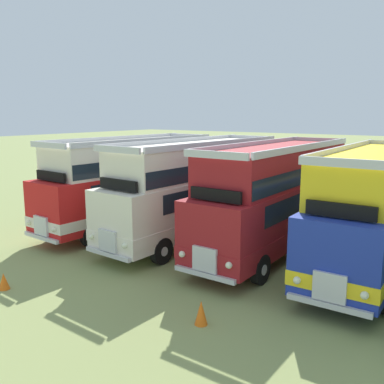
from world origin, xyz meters
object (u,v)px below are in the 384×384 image
at_px(bus_second_in_row, 198,187).
at_px(bus_fourth_in_row, 374,207).
at_px(bus_first_in_row, 133,180).
at_px(bus_third_in_row, 277,195).
at_px(cone_mid_row, 4,281).
at_px(cone_far_end, 201,313).

height_order(bus_second_in_row, bus_fourth_in_row, same).
relative_size(bus_first_in_row, bus_second_in_row, 0.97).
bearing_deg(bus_first_in_row, bus_second_in_row, 3.71).
relative_size(bus_second_in_row, bus_third_in_row, 1.03).
relative_size(bus_third_in_row, cone_mid_row, 19.03).
bearing_deg(bus_fourth_in_row, cone_mid_row, -136.82).
bearing_deg(bus_fourth_in_row, bus_first_in_row, -178.29).
xyz_separation_m(bus_third_in_row, bus_fourth_in_row, (3.81, -0.13, -0.00)).
xyz_separation_m(bus_first_in_row, cone_mid_row, (2.06, -8.45, -2.08)).
bearing_deg(bus_third_in_row, cone_far_end, -81.59).
relative_size(cone_mid_row, cone_far_end, 0.80).
bearing_deg(bus_first_in_row, bus_third_in_row, 3.53).
bearing_deg(bus_second_in_row, bus_third_in_row, 3.36).
distance_m(bus_second_in_row, bus_third_in_row, 3.82).
bearing_deg(bus_fourth_in_row, bus_third_in_row, 178.05).
xyz_separation_m(bus_second_in_row, bus_third_in_row, (3.81, 0.22, -0.00)).
distance_m(bus_fourth_in_row, cone_far_end, 7.82).
height_order(bus_fourth_in_row, cone_far_end, bus_fourth_in_row).
relative_size(bus_first_in_row, bus_third_in_row, 1.00).
bearing_deg(bus_second_in_row, bus_fourth_in_row, 0.71).
xyz_separation_m(bus_fourth_in_row, cone_mid_row, (-9.37, -8.79, -2.08)).
xyz_separation_m(bus_third_in_row, cone_far_end, (1.06, -7.17, -2.01)).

